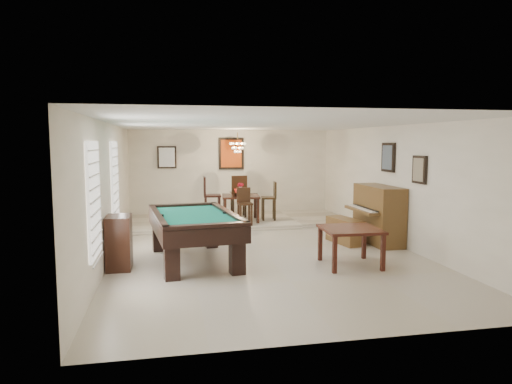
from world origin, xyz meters
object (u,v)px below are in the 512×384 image
object	(u,v)px
pool_table	(194,238)
flower_vase	(241,187)
square_table	(350,247)
upright_piano	(372,214)
dining_chair_north	(238,196)
dining_chair_west	(212,199)
dining_table	(241,206)
apothecary_chest	(119,242)
piano_bench	(345,231)
dining_chair_south	(245,207)
dining_chair_east	(269,201)
chandelier	(238,144)

from	to	relation	value
pool_table	flower_vase	bearing A→B (deg)	61.11
square_table	upright_piano	world-z (taller)	upright_piano
dining_chair_north	dining_chair_west	size ratio (longest dim) A/B	0.98
dining_table	upright_piano	bearing A→B (deg)	-47.21
apothecary_chest	square_table	bearing A→B (deg)	-8.20
upright_piano	pool_table	bearing A→B (deg)	-168.04
dining_chair_north	pool_table	bearing A→B (deg)	71.54
square_table	dining_table	distance (m)	4.60
flower_vase	dining_chair_west	bearing A→B (deg)	179.18
upright_piano	piano_bench	distance (m)	0.71
square_table	dining_chair_south	bearing A→B (deg)	109.21
square_table	dining_table	size ratio (longest dim) A/B	1.02
apothecary_chest	dining_chair_east	bearing A→B (deg)	47.01
apothecary_chest	dining_chair_west	world-z (taller)	dining_chair_west
piano_bench	flower_vase	size ratio (longest dim) A/B	4.57
apothecary_chest	chandelier	xyz separation A→B (m)	(2.77, 4.12, 1.73)
piano_bench	chandelier	size ratio (longest dim) A/B	1.67
square_table	dining_chair_east	bearing A→B (deg)	96.78
pool_table	dining_chair_east	bearing A→B (deg)	51.39
apothecary_chest	dining_chair_north	world-z (taller)	dining_chair_north
dining_chair_east	chandelier	bearing A→B (deg)	-101.93
apothecary_chest	dining_chair_west	xyz separation A→B (m)	(2.03, 3.83, 0.25)
piano_bench	dining_chair_north	xyz separation A→B (m)	(-1.87, 3.35, 0.44)
square_table	dining_chair_east	size ratio (longest dim) A/B	0.96
square_table	apothecary_chest	bearing A→B (deg)	171.80
dining_table	pool_table	bearing A→B (deg)	-112.32
flower_vase	piano_bench	bearing A→B (deg)	-54.10
apothecary_chest	dining_table	world-z (taller)	apothecary_chest
dining_chair_north	dining_chair_east	size ratio (longest dim) A/B	1.14
dining_chair_north	chandelier	distance (m)	1.54
upright_piano	dining_chair_west	bearing A→B (deg)	140.22
pool_table	piano_bench	size ratio (longest dim) A/B	2.64
dining_chair_west	dining_chair_south	bearing A→B (deg)	-129.07
square_table	dining_chair_north	bearing A→B (deg)	103.76
dining_table	chandelier	world-z (taller)	chandelier
pool_table	apothecary_chest	world-z (taller)	apothecary_chest
square_table	flower_vase	xyz separation A→B (m)	(-1.30, 4.41, 0.70)
flower_vase	chandelier	distance (m)	1.19
flower_vase	dining_chair_north	distance (m)	0.78
square_table	dining_chair_north	size ratio (longest dim) A/B	0.84
square_table	dining_chair_south	distance (m)	3.96
dining_chair_west	chandelier	bearing A→B (deg)	-65.86
upright_piano	flower_vase	distance (m)	3.73
dining_table	dining_chair_south	world-z (taller)	dining_chair_south
square_table	upright_piano	bearing A→B (deg)	54.16
pool_table	upright_piano	distance (m)	4.08
square_table	apothecary_chest	distance (m)	4.15
upright_piano	dining_chair_west	xyz separation A→B (m)	(-3.29, 2.74, 0.09)
apothecary_chest	chandelier	bearing A→B (deg)	56.08
dining_chair_east	apothecary_chest	bearing A→B (deg)	-35.54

